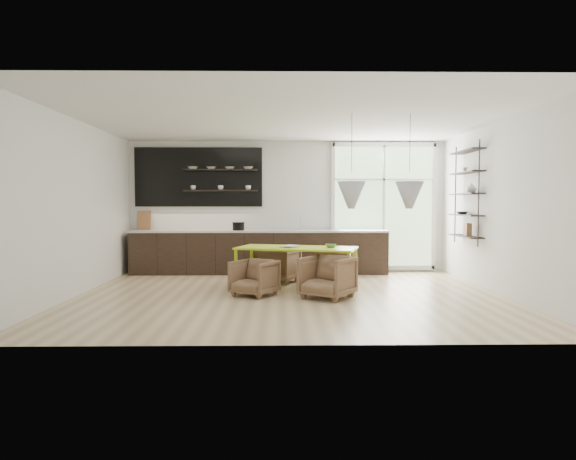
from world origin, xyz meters
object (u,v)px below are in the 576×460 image
object	(u,v)px
dining_table	(297,250)
armchair_front_right	(327,277)
armchair_back_left	(278,265)
wire_stool	(246,272)
armchair_front_left	(254,278)
armchair_back_right	(335,266)

from	to	relation	value
dining_table	armchair_front_right	distance (m)	1.03
armchair_back_left	armchair_front_right	distance (m)	1.88
dining_table	armchair_front_right	size ratio (longest dim) A/B	2.98
armchair_front_right	wire_stool	distance (m)	1.93
dining_table	armchair_back_left	xyz separation A→B (m)	(-0.32, 0.86, -0.37)
armchair_back_left	armchair_front_right	size ratio (longest dim) A/B	0.96
armchair_front_left	armchair_front_right	bearing A→B (deg)	19.45
wire_stool	armchair_front_right	bearing A→B (deg)	-43.91
armchair_back_right	armchair_front_right	world-z (taller)	armchair_front_right
dining_table	armchair_back_right	size ratio (longest dim) A/B	3.05
dining_table	armchair_front_left	size ratio (longest dim) A/B	3.42
armchair_back_right	armchair_front_right	distance (m)	1.58
armchair_back_right	wire_stool	xyz separation A→B (m)	(-1.67, -0.22, -0.08)
armchair_back_right	armchair_front_left	xyz separation A→B (m)	(-1.47, -1.31, -0.04)
armchair_front_right	wire_stool	xyz separation A→B (m)	(-1.39, 1.34, -0.09)
armchair_front_left	armchair_back_left	bearing A→B (deg)	106.25
armchair_back_right	wire_stool	size ratio (longest dim) A/B	1.87
dining_table	armchair_front_left	bearing A→B (deg)	-124.27
armchair_front_right	wire_stool	world-z (taller)	armchair_front_right
armchair_back_left	wire_stool	bearing A→B (deg)	57.63
armchair_front_left	armchair_front_right	size ratio (longest dim) A/B	0.87
armchair_front_left	dining_table	bearing A→B (deg)	71.19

